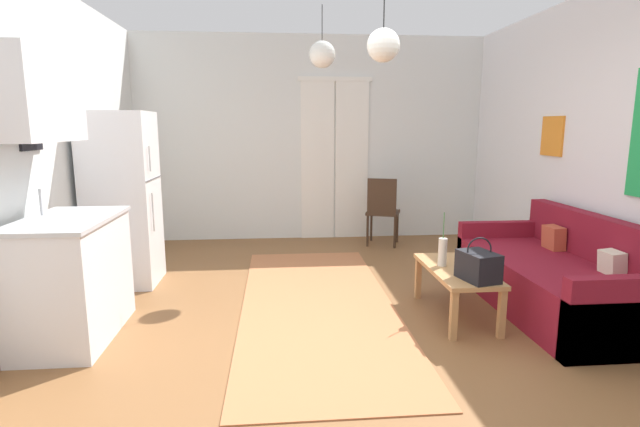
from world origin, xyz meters
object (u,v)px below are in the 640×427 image
(coffee_table, at_px, (456,275))
(refrigerator, at_px, (122,200))
(bamboo_vase, at_px, (443,252))
(handbag, at_px, (478,266))
(couch, at_px, (560,279))
(pendant_lamp_near, at_px, (383,45))
(accent_chair, at_px, (383,208))
(pendant_lamp_far, at_px, (322,54))

(coffee_table, xyz_separation_m, refrigerator, (-3.01, 1.15, 0.50))
(bamboo_vase, distance_m, handbag, 0.42)
(couch, relative_size, pendant_lamp_near, 2.35)
(handbag, bearing_deg, bamboo_vase, 109.53)
(coffee_table, relative_size, refrigerator, 0.57)
(handbag, height_order, pendant_lamp_near, pendant_lamp_near)
(bamboo_vase, bearing_deg, accent_chair, 89.77)
(bamboo_vase, xyz_separation_m, pendant_lamp_far, (-0.90, 1.37, 1.77))
(couch, height_order, pendant_lamp_near, pendant_lamp_near)
(couch, bearing_deg, handbag, -157.08)
(refrigerator, height_order, pendant_lamp_near, pendant_lamp_near)
(refrigerator, distance_m, accent_chair, 3.22)
(coffee_table, relative_size, accent_chair, 1.08)
(coffee_table, distance_m, handbag, 0.37)
(couch, distance_m, accent_chair, 2.61)
(bamboo_vase, height_order, pendant_lamp_near, pendant_lamp_near)
(handbag, xyz_separation_m, refrigerator, (-3.05, 1.46, 0.33))
(couch, xyz_separation_m, pendant_lamp_near, (-1.77, -0.77, 1.80))
(handbag, distance_m, accent_chair, 2.77)
(refrigerator, xyz_separation_m, pendant_lamp_far, (2.02, 0.30, 1.45))
(accent_chair, relative_size, pendant_lamp_near, 1.09)
(coffee_table, relative_size, pendant_lamp_far, 1.57)
(bamboo_vase, bearing_deg, coffee_table, -38.46)
(couch, distance_m, coffee_table, 0.96)
(accent_chair, bearing_deg, coffee_table, 111.58)
(accent_chair, bearing_deg, refrigerator, 43.44)
(pendant_lamp_far, bearing_deg, bamboo_vase, -56.77)
(accent_chair, bearing_deg, bamboo_vase, 109.23)
(couch, bearing_deg, accent_chair, 113.74)
(refrigerator, bearing_deg, coffee_table, -20.81)
(coffee_table, height_order, bamboo_vase, bamboo_vase)
(couch, bearing_deg, refrigerator, 164.80)
(handbag, relative_size, accent_chair, 0.38)
(couch, height_order, accent_chair, accent_chair)
(bamboo_vase, height_order, accent_chair, accent_chair)
(pendant_lamp_near, bearing_deg, pendant_lamp_far, 94.73)
(refrigerator, bearing_deg, handbag, -25.62)
(couch, xyz_separation_m, pendant_lamp_far, (-1.95, 1.38, 2.04))
(coffee_table, distance_m, refrigerator, 3.26)
(refrigerator, xyz_separation_m, accent_chair, (2.92, 1.30, -0.35))
(refrigerator, bearing_deg, pendant_lamp_near, -40.12)
(accent_chair, xyz_separation_m, pendant_lamp_near, (-0.73, -3.15, 1.56))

